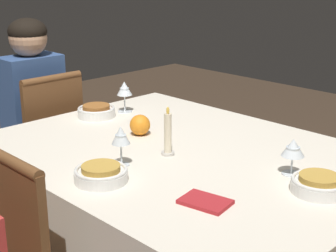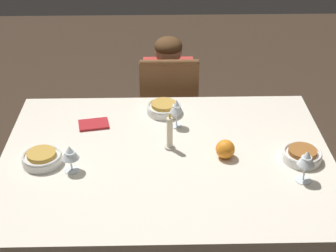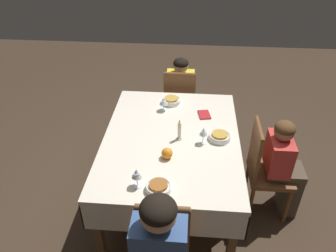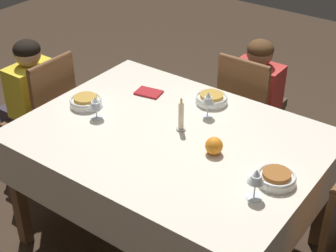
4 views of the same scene
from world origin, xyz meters
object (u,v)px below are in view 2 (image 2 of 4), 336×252
Objects in this scene: person_child_red at (168,98)px; bowl_west at (302,155)px; orange_fruit at (225,149)px; napkin_red_folded at (94,124)px; bowl_south at (164,108)px; candle_centerpiece at (170,135)px; dining_table at (167,171)px; wine_glass_east at (70,153)px; wine_glass_west at (306,159)px; wine_glass_south at (176,107)px; bowl_east at (42,158)px; chair_south at (169,116)px.

person_child_red is 1.17m from bowl_west.
orange_fruit is 0.68m from napkin_red_folded.
candle_centerpiece is (-0.02, 0.33, 0.05)m from bowl_south.
orange_fruit is 0.53× the size of napkin_red_folded.
candle_centerpiece reaches higher than dining_table.
dining_table is at bearing -166.10° from wine_glass_east.
wine_glass_west reaches higher than wine_glass_south.
wine_glass_east is (1.01, 0.06, 0.06)m from bowl_west.
wine_glass_east reaches higher than bowl_east.
chair_south is 5.21× the size of bowl_west.
person_child_red reaches higher than dining_table.
wine_glass_west is at bearing 161.43° from dining_table.
wine_glass_south is at bearing -142.27° from wine_glass_east.
candle_centerpiece reaches higher than wine_glass_east.
person_child_red is at bearing -93.60° from bowl_south.
person_child_red is 5.19× the size of candle_centerpiece.
bowl_west is 0.34m from orange_fruit.
bowl_south is (-0.40, -0.49, -0.06)m from wine_glass_east.
person_child_red is 11.16× the size of orange_fruit.
chair_south is at bearing -126.71° from napkin_red_folded.
person_child_red is at bearing -64.56° from wine_glass_west.
wine_glass_west is at bearing 118.94° from chair_south.
wine_glass_east is 0.79× the size of napkin_red_folded.
chair_south reaches higher than napkin_red_folded.
bowl_west is at bearing -101.21° from wine_glass_west.
wine_glass_south is (0.54, -0.30, 0.08)m from bowl_west.
dining_table is 1.56× the size of person_child_red.
bowl_south is (-0.54, -0.43, -0.00)m from bowl_east.
wine_glass_west is 0.61m from candle_centerpiece.
wine_glass_east is at bearing 81.53° from napkin_red_folded.
chair_south is 6.07× the size of wine_glass_west.
dining_table is 10.22× the size of wine_glass_south.
orange_fruit is at bearing -29.84° from wine_glass_west.
bowl_south is at bearing -89.05° from dining_table.
candle_centerpiece is 2.15× the size of orange_fruit.
wine_glass_east is at bearing 156.03° from bowl_east.
wine_glass_west is (-0.54, 0.98, 0.36)m from chair_south.
wine_glass_west reaches higher than wine_glass_east.
wine_glass_east is 0.59m from wine_glass_south.
chair_south is at bearing -124.86° from bowl_east.
person_child_red is at bearing -90.00° from chair_south.
bowl_east is 2.04× the size of orange_fruit.
bowl_west is 0.98× the size of bowl_south.
wine_glass_south is 0.20m from candle_centerpiece.
candle_centerpiece is at bearing -103.21° from dining_table.
chair_south is at bearing -92.06° from dining_table.
person_child_red is 5.42× the size of bowl_south.
wine_glass_west is 0.92× the size of napkin_red_folded.
wine_glass_south is (-0.02, 0.69, 0.32)m from person_child_red.
candle_centerpiece is at bearing -169.38° from bowl_east.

